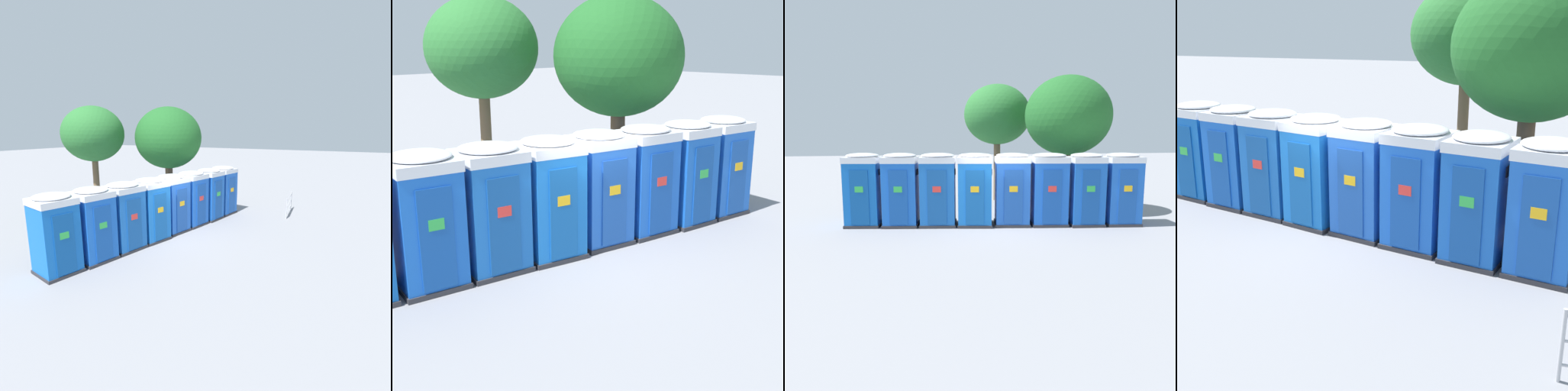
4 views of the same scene
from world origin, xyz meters
The scene contains 12 objects.
ground_plane centered at (0.00, 0.00, 0.00)m, with size 120.00×120.00×0.00m, color gray.
portapotty_0 centered at (-4.39, 1.10, 1.28)m, with size 1.40×1.41×2.54m.
portapotty_1 centered at (-3.14, 0.80, 1.28)m, with size 1.40×1.41×2.54m.
portapotty_2 centered at (-1.87, 0.55, 1.28)m, with size 1.45×1.42×2.54m.
portapotty_3 centered at (-0.61, 0.26, 1.28)m, with size 1.43×1.44×2.54m.
portapotty_4 centered at (0.67, 0.05, 1.28)m, with size 1.42×1.42×2.54m.
portapotty_5 centered at (1.93, -0.22, 1.28)m, with size 1.43×1.40×2.54m.
portapotty_6 centered at (3.19, -0.51, 1.28)m, with size 1.34×1.38×2.54m.
portapotty_7 centered at (4.47, -0.72, 1.28)m, with size 1.39×1.39×2.54m.
street_tree_0 centered at (1.63, 5.47, 4.15)m, with size 3.20×3.20×5.61m.
street_tree_1 centered at (3.74, 2.17, 3.94)m, with size 3.55×3.55×5.59m.
event_barrier centered at (5.93, -3.92, 0.57)m, with size 2.05×0.21×1.05m.
Camera 1 is at (-10.22, -6.86, 4.39)m, focal length 28.00 mm.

